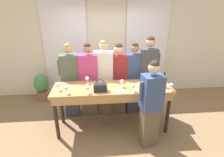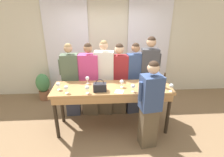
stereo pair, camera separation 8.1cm
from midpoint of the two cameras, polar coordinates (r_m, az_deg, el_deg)
ground_plane at (r=3.96m, az=-0.52°, el=-15.43°), size 18.00×18.00×0.00m
wall_back at (r=5.00m, az=-2.18°, el=10.42°), size 12.00×0.06×2.80m
curtain_panel_left at (r=5.02m, az=-15.21°, el=9.06°), size 1.17×0.03×2.69m
curtain_panel_right at (r=5.12m, az=10.70°, el=9.71°), size 1.17×0.03×2.69m
tasting_bar at (r=3.49m, az=-0.54°, el=-4.47°), size 2.34×0.68×0.96m
wine_bottle at (r=3.54m, az=15.91°, el=-1.00°), size 0.08×0.08×0.31m
handbag at (r=3.27m, az=-4.58°, el=-2.82°), size 0.25×0.15×0.24m
wine_glass_front_left at (r=3.60m, az=-8.74°, el=-0.05°), size 0.08×0.08×0.15m
wine_glass_front_mid at (r=3.25m, az=6.26°, el=-2.46°), size 0.08×0.08×0.15m
wine_glass_front_right at (r=3.42m, az=2.57°, el=-1.08°), size 0.08×0.08×0.15m
wine_glass_center_left at (r=3.65m, az=13.21°, el=-0.14°), size 0.08×0.08×0.15m
wine_glass_center_mid at (r=3.43m, az=18.13°, el=-2.14°), size 0.08×0.08×0.15m
wine_glass_center_right at (r=3.19m, az=-8.76°, el=-3.09°), size 0.08×0.08×0.15m
wine_glass_back_left at (r=3.44m, az=-17.84°, el=-2.03°), size 0.08×0.08×0.15m
wine_glass_back_mid at (r=3.27m, az=-15.39°, el=-3.05°), size 0.08×0.08×0.15m
wine_glass_back_right at (r=3.34m, az=12.19°, el=-2.17°), size 0.08×0.08×0.15m
napkin at (r=3.27m, az=1.82°, el=-4.26°), size 0.20×0.20×0.00m
guest_olive_jacket at (r=4.06m, az=-13.97°, el=-0.79°), size 0.48×0.27×1.73m
guest_pink_top at (r=4.02m, az=-8.09°, el=-0.66°), size 0.54×0.30×1.73m
guest_cream_sweater at (r=4.00m, az=-3.28°, el=-0.13°), size 0.55×0.31×1.78m
guest_striped_shirt at (r=4.03m, az=1.50°, el=-0.20°), size 0.56×0.24×1.71m
guest_navy_coat at (r=4.08m, az=6.46°, el=0.13°), size 0.47×0.25×1.72m
guest_beige_cap at (r=4.13m, az=11.03°, el=1.07°), size 0.49×0.30×1.85m
host_pouring at (r=3.14m, az=11.74°, el=-8.47°), size 0.46×0.33×1.65m
potted_plant at (r=5.17m, az=-22.45°, el=-2.39°), size 0.36×0.36×0.76m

